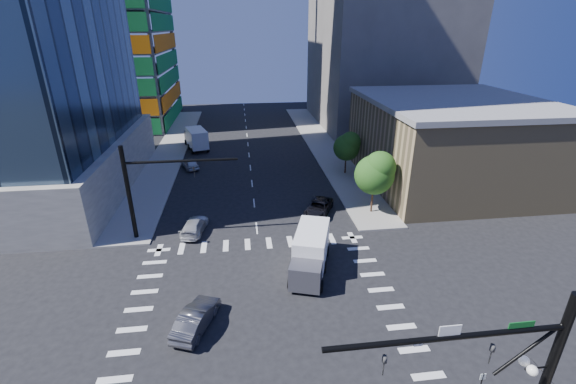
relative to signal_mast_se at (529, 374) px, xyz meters
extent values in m
plane|color=black|center=(-10.60, 11.50, -5.01)|extent=(160.00, 160.00, 0.00)
cube|color=silver|center=(-10.60, 11.50, -5.00)|extent=(20.00, 20.00, 0.01)
cube|color=gray|center=(1.90, 51.50, -4.93)|extent=(5.00, 60.00, 0.15)
cube|color=gray|center=(-23.10, 51.50, -4.93)|extent=(5.00, 60.00, 0.15)
cube|color=#9F895C|center=(14.40, 33.50, -0.01)|extent=(20.00, 22.00, 10.00)
cube|color=gray|center=(14.40, 33.50, 5.29)|extent=(20.50, 22.50, 0.60)
cube|color=#5D5854|center=(16.40, 66.50, 8.99)|extent=(24.00, 30.00, 28.00)
cylinder|color=black|center=(0.90, 0.00, -0.36)|extent=(0.40, 0.40, 9.00)
cylinder|color=black|center=(-4.10, 0.00, 2.54)|extent=(10.00, 0.24, 0.24)
cylinder|color=black|center=(-0.50, 0.00, 1.44)|extent=(2.50, 0.14, 2.50)
imported|color=black|center=(-2.10, 0.00, 1.44)|extent=(0.16, 0.20, 1.00)
imported|color=black|center=(-6.60, 0.00, 1.44)|extent=(0.16, 0.20, 1.00)
cube|color=white|center=(-4.10, 0.00, 2.89)|extent=(0.90, 0.04, 0.50)
cube|color=#0C551B|center=(-1.10, 0.00, 2.84)|extent=(1.10, 0.04, 0.28)
cylinder|color=black|center=(0.30, 0.00, 0.34)|extent=(1.20, 0.08, 0.08)
sphere|color=white|center=(-0.20, 0.25, 0.54)|extent=(0.44, 0.44, 0.44)
sphere|color=white|center=(-0.20, -0.25, 0.54)|extent=(0.44, 0.44, 0.44)
cylinder|color=black|center=(-22.10, 23.00, -0.36)|extent=(0.40, 0.40, 9.00)
cylinder|color=black|center=(-17.10, 23.00, 2.54)|extent=(10.00, 0.24, 0.24)
imported|color=black|center=(-16.10, 23.00, 1.44)|extent=(0.16, 0.20, 1.00)
cylinder|color=#382316|center=(1.90, 25.50, -3.72)|extent=(0.20, 0.20, 2.27)
sphere|color=#1D4813|center=(1.90, 25.50, -0.63)|extent=(4.16, 4.16, 4.16)
sphere|color=#326A23|center=(2.30, 25.20, 0.34)|extent=(3.25, 3.25, 3.25)
cylinder|color=#382316|center=(2.20, 37.50, -3.90)|extent=(0.20, 0.20, 1.92)
sphere|color=#1D4813|center=(2.20, 37.50, -1.28)|extent=(3.52, 3.52, 3.52)
sphere|color=#326A23|center=(2.60, 37.20, -0.46)|extent=(2.75, 2.75, 2.75)
cube|color=silver|center=(0.10, 2.50, -3.01)|extent=(0.30, 0.03, 0.40)
imported|color=black|center=(-3.80, 25.99, -4.30)|extent=(4.29, 5.63, 1.42)
imported|color=silver|center=(-16.66, 23.51, -4.32)|extent=(2.77, 5.02, 1.38)
imported|color=silver|center=(-19.10, 42.32, -4.27)|extent=(3.25, 4.65, 1.47)
imported|color=#4C4C51|center=(-15.28, 10.20, -4.24)|extent=(3.18, 4.96, 1.54)
cube|color=white|center=(-6.65, 15.54, -3.04)|extent=(3.94, 5.69, 2.69)
cube|color=#44444C|center=(-6.65, 15.54, -3.71)|extent=(2.84, 2.50, 1.97)
cube|color=silver|center=(-19.10, 52.15, -2.98)|extent=(4.05, 5.86, 2.78)
cube|color=#44444C|center=(-19.10, 52.15, -3.67)|extent=(2.92, 2.57, 2.03)
camera|label=1|loc=(-11.71, -10.56, 13.66)|focal=24.00mm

